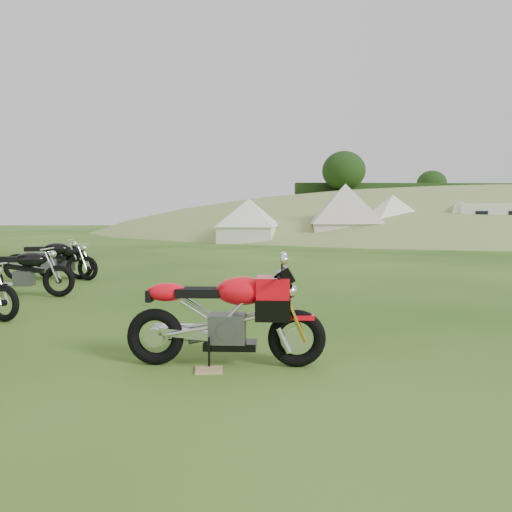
{
  "coord_description": "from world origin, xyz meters",
  "views": [
    {
      "loc": [
        0.02,
        -5.78,
        1.49
      ],
      "look_at": [
        0.34,
        0.4,
        0.96
      ],
      "focal_mm": 35.0,
      "sensor_mm": 36.0,
      "label": 1
    }
  ],
  "objects_px": {
    "plywood_board": "(209,370)",
    "tent_mid": "(345,215)",
    "tent_right": "(392,218)",
    "caravan": "(498,223)",
    "sport_motorcycle": "(225,309)",
    "tent_left": "(249,219)",
    "vintage_moto_d": "(66,260)",
    "vintage_moto_c": "(49,258)",
    "vintage_moto_a": "(23,271)"
  },
  "relations": [
    {
      "from": "vintage_moto_d",
      "to": "tent_right",
      "type": "height_order",
      "value": "tent_right"
    },
    {
      "from": "vintage_moto_c",
      "to": "caravan",
      "type": "relative_size",
      "value": 0.43
    },
    {
      "from": "vintage_moto_a",
      "to": "tent_right",
      "type": "height_order",
      "value": "tent_right"
    },
    {
      "from": "vintage_moto_c",
      "to": "tent_mid",
      "type": "height_order",
      "value": "tent_mid"
    },
    {
      "from": "vintage_moto_c",
      "to": "caravan",
      "type": "height_order",
      "value": "caravan"
    },
    {
      "from": "tent_left",
      "to": "caravan",
      "type": "relative_size",
      "value": 0.63
    },
    {
      "from": "vintage_moto_a",
      "to": "tent_left",
      "type": "bearing_deg",
      "value": 77.47
    },
    {
      "from": "sport_motorcycle",
      "to": "vintage_moto_c",
      "type": "xyz_separation_m",
      "value": [
        -4.02,
        6.52,
        -0.07
      ]
    },
    {
      "from": "vintage_moto_a",
      "to": "vintage_moto_c",
      "type": "distance_m",
      "value": 2.32
    },
    {
      "from": "sport_motorcycle",
      "to": "caravan",
      "type": "height_order",
      "value": "caravan"
    },
    {
      "from": "plywood_board",
      "to": "tent_mid",
      "type": "bearing_deg",
      "value": 73.61
    },
    {
      "from": "tent_mid",
      "to": "vintage_moto_a",
      "type": "bearing_deg",
      "value": -114.74
    },
    {
      "from": "vintage_moto_a",
      "to": "vintage_moto_c",
      "type": "xyz_separation_m",
      "value": [
        -0.36,
        2.29,
        0.02
      ]
    },
    {
      "from": "plywood_board",
      "to": "vintage_moto_c",
      "type": "bearing_deg",
      "value": 119.96
    },
    {
      "from": "tent_mid",
      "to": "tent_left",
      "type": "bearing_deg",
      "value": -179.03
    },
    {
      "from": "vintage_moto_a",
      "to": "vintage_moto_d",
      "type": "relative_size",
      "value": 1.07
    },
    {
      "from": "vintage_moto_d",
      "to": "tent_right",
      "type": "distance_m",
      "value": 18.72
    },
    {
      "from": "sport_motorcycle",
      "to": "vintage_moto_a",
      "type": "relative_size",
      "value": 1.04
    },
    {
      "from": "tent_left",
      "to": "caravan",
      "type": "xyz_separation_m",
      "value": [
        12.24,
        -1.62,
        -0.18
      ]
    },
    {
      "from": "vintage_moto_d",
      "to": "caravan",
      "type": "height_order",
      "value": "caravan"
    },
    {
      "from": "sport_motorcycle",
      "to": "plywood_board",
      "type": "distance_m",
      "value": 0.59
    },
    {
      "from": "vintage_moto_c",
      "to": "tent_mid",
      "type": "distance_m",
      "value": 17.09
    },
    {
      "from": "plywood_board",
      "to": "tent_right",
      "type": "relative_size",
      "value": 0.09
    },
    {
      "from": "sport_motorcycle",
      "to": "plywood_board",
      "type": "xyz_separation_m",
      "value": [
        -0.16,
        -0.17,
        -0.55
      ]
    },
    {
      "from": "sport_motorcycle",
      "to": "tent_mid",
      "type": "xyz_separation_m",
      "value": [
        5.9,
        20.41,
        0.87
      ]
    },
    {
      "from": "plywood_board",
      "to": "vintage_moto_d",
      "type": "height_order",
      "value": "vintage_moto_d"
    },
    {
      "from": "vintage_moto_c",
      "to": "tent_right",
      "type": "xyz_separation_m",
      "value": [
        12.51,
        14.34,
        0.78
      ]
    },
    {
      "from": "plywood_board",
      "to": "tent_right",
      "type": "distance_m",
      "value": 22.78
    },
    {
      "from": "caravan",
      "to": "tent_left",
      "type": "bearing_deg",
      "value": -165.79
    },
    {
      "from": "plywood_board",
      "to": "vintage_moto_a",
      "type": "distance_m",
      "value": 5.64
    },
    {
      "from": "vintage_moto_a",
      "to": "tent_right",
      "type": "bearing_deg",
      "value": 57.04
    },
    {
      "from": "sport_motorcycle",
      "to": "vintage_moto_d",
      "type": "bearing_deg",
      "value": 124.66
    },
    {
      "from": "sport_motorcycle",
      "to": "vintage_moto_d",
      "type": "distance_m",
      "value": 7.62
    },
    {
      "from": "sport_motorcycle",
      "to": "tent_left",
      "type": "relative_size",
      "value": 0.67
    },
    {
      "from": "vintage_moto_c",
      "to": "vintage_moto_d",
      "type": "height_order",
      "value": "vintage_moto_c"
    },
    {
      "from": "sport_motorcycle",
      "to": "plywood_board",
      "type": "height_order",
      "value": "sport_motorcycle"
    },
    {
      "from": "tent_left",
      "to": "tent_mid",
      "type": "xyz_separation_m",
      "value": [
        4.88,
        -0.41,
        0.23
      ]
    },
    {
      "from": "plywood_board",
      "to": "caravan",
      "type": "relative_size",
      "value": 0.06
    },
    {
      "from": "sport_motorcycle",
      "to": "caravan",
      "type": "xyz_separation_m",
      "value": [
        13.26,
        19.2,
        0.46
      ]
    },
    {
      "from": "vintage_moto_a",
      "to": "vintage_moto_d",
      "type": "distance_m",
      "value": 2.44
    },
    {
      "from": "tent_right",
      "to": "caravan",
      "type": "xyz_separation_m",
      "value": [
        4.76,
        -1.66,
        -0.25
      ]
    },
    {
      "from": "tent_left",
      "to": "sport_motorcycle",
      "type": "bearing_deg",
      "value": -78.55
    },
    {
      "from": "sport_motorcycle",
      "to": "plywood_board",
      "type": "bearing_deg",
      "value": -126.87
    },
    {
      "from": "vintage_moto_c",
      "to": "tent_mid",
      "type": "xyz_separation_m",
      "value": [
        9.91,
        13.89,
        0.94
      ]
    },
    {
      "from": "vintage_moto_a",
      "to": "tent_right",
      "type": "distance_m",
      "value": 20.62
    },
    {
      "from": "plywood_board",
      "to": "tent_right",
      "type": "height_order",
      "value": "tent_right"
    },
    {
      "from": "vintage_moto_d",
      "to": "tent_left",
      "type": "xyz_separation_m",
      "value": [
        4.7,
        14.16,
        0.76
      ]
    },
    {
      "from": "vintage_moto_d",
      "to": "tent_right",
      "type": "relative_size",
      "value": 0.57
    },
    {
      "from": "caravan",
      "to": "tent_mid",
      "type": "bearing_deg",
      "value": -167.56
    },
    {
      "from": "vintage_moto_a",
      "to": "caravan",
      "type": "distance_m",
      "value": 22.6
    }
  ]
}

